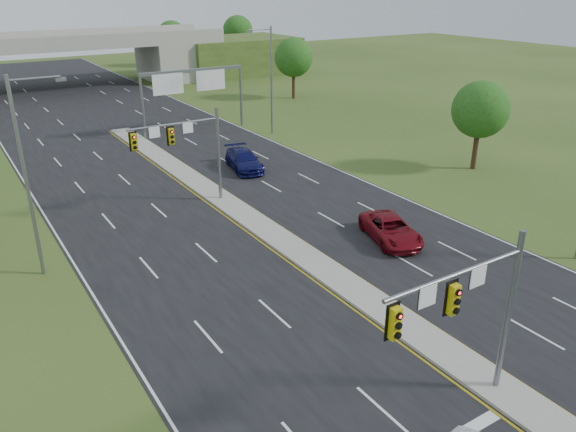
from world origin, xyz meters
The scene contains 16 objects.
ground centered at (0.00, 0.00, 0.00)m, with size 240.00×240.00×0.00m, color #34491A.
road centered at (0.00, 35.00, 0.01)m, with size 24.00×160.00×0.02m, color black.
median centered at (0.00, 23.00, 0.10)m, with size 2.00×54.00×0.16m, color gray.
lane_markings centered at (-0.60, 28.91, 0.02)m, with size 23.72×160.00×0.01m.
signal_mast_near centered at (-2.26, -0.07, 4.73)m, with size 6.62×0.60×7.00m.
signal_mast_far centered at (-2.26, 24.93, 4.73)m, with size 6.62×0.60×7.00m.
sign_gantry centered at (6.68, 44.92, 5.24)m, with size 11.58×0.44×6.67m.
overpass centered at (0.00, 80.00, 3.55)m, with size 80.00×14.00×8.10m.
lightpole_l_mid centered at (-13.30, 20.00, 6.10)m, with size 2.85×0.25×11.00m.
lightpole_r_far centered at (13.30, 40.00, 6.10)m, with size 2.85×0.25×11.00m.
tree_r_near centered at (22.00, 20.00, 5.18)m, with size 4.80×4.80×7.60m.
tree_r_mid centered at (26.00, 55.00, 5.51)m, with size 5.20×5.20×8.12m.
tree_back_c centered at (24.00, 94.00, 5.51)m, with size 5.60×5.60×8.32m.
tree_back_d centered at (38.00, 94.00, 5.84)m, with size 6.00×6.00×8.85m.
car_far_a centered at (5.88, 12.79, 0.77)m, with size 2.49×5.41×1.50m, color maroon.
car_far_b centered at (4.97, 30.53, 0.84)m, with size 2.30×5.66×1.64m, color #0B0D42.
Camera 1 is at (-16.85, -10.84, 15.24)m, focal length 35.00 mm.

